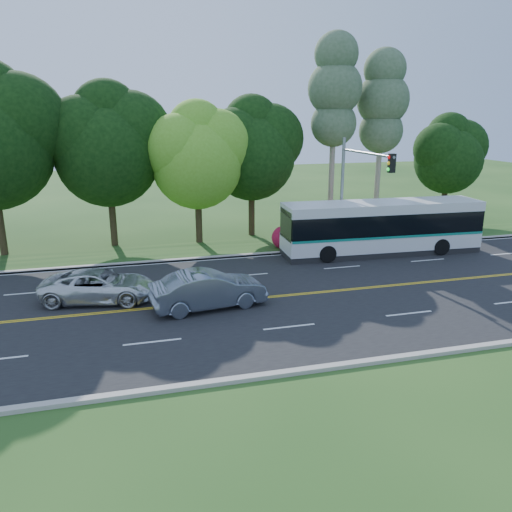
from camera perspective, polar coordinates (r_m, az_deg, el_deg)
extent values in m
plane|color=#1E4316|center=(23.87, 2.28, -4.68)|extent=(120.00, 120.00, 0.00)
cube|color=black|center=(23.87, 2.28, -4.65)|extent=(60.00, 14.00, 0.02)
cube|color=#A49E94|center=(30.41, -1.66, 0.07)|extent=(60.00, 0.30, 0.15)
cube|color=#A49E94|center=(17.74, 9.21, -12.32)|extent=(60.00, 0.30, 0.15)
cube|color=#1E4316|center=(32.15, -2.41, 0.90)|extent=(60.00, 4.00, 0.10)
cube|color=gold|center=(23.79, 2.34, -4.69)|extent=(57.00, 0.10, 0.00)
cube|color=gold|center=(23.94, 2.22, -4.56)|extent=(57.00, 0.10, 0.00)
cube|color=silver|center=(19.72, -11.75, -9.59)|extent=(2.20, 0.12, 0.00)
cube|color=silver|center=(20.64, 3.81, -8.06)|extent=(2.20, 0.12, 0.00)
cube|color=silver|center=(22.88, 17.07, -6.29)|extent=(2.20, 0.12, 0.00)
cube|color=silver|center=(26.67, -24.58, -3.88)|extent=(2.20, 0.12, 0.00)
cube|color=silver|center=(26.22, -12.68, -3.09)|extent=(2.20, 0.12, 0.00)
cube|color=silver|center=(26.92, -0.92, -2.18)|extent=(2.20, 0.12, 0.00)
cube|color=silver|center=(28.67, 9.81, -1.27)|extent=(2.20, 0.12, 0.00)
cube|color=silver|center=(31.31, 19.02, -0.45)|extent=(2.20, 0.12, 0.00)
cube|color=silver|center=(34.62, 26.63, 0.23)|extent=(2.20, 0.12, 0.00)
cube|color=silver|center=(30.14, -1.53, -0.18)|extent=(57.00, 0.12, 0.00)
cube|color=silver|center=(18.01, 8.81, -12.04)|extent=(57.00, 0.12, 0.00)
cylinder|color=black|center=(33.78, -27.17, 3.24)|extent=(0.44, 0.44, 3.96)
sphere|color=black|center=(33.14, -25.59, 13.63)|extent=(5.76, 5.76, 5.76)
cylinder|color=black|center=(33.99, -16.05, 4.15)|extent=(0.44, 0.44, 3.60)
sphere|color=black|center=(33.43, -16.59, 11.05)|extent=(6.60, 6.60, 6.60)
sphere|color=black|center=(33.65, -14.17, 13.51)|extent=(5.28, 5.28, 5.28)
sphere|color=black|center=(33.23, -19.09, 12.82)|extent=(4.95, 4.95, 4.95)
sphere|color=black|center=(33.74, -16.75, 15.30)|extent=(4.29, 4.29, 4.29)
cylinder|color=black|center=(33.36, -6.55, 4.14)|extent=(0.44, 0.44, 3.24)
sphere|color=#5E9F20|center=(32.81, -6.76, 10.39)|extent=(5.80, 5.80, 5.80)
sphere|color=#5E9F20|center=(33.22, -4.62, 12.52)|extent=(4.64, 4.64, 4.64)
sphere|color=#5E9F20|center=(32.38, -8.84, 12.04)|extent=(4.35, 4.35, 4.35)
sphere|color=#5E9F20|center=(33.08, -6.81, 14.21)|extent=(3.77, 3.77, 3.77)
cylinder|color=black|center=(35.55, -0.51, 5.13)|extent=(0.44, 0.44, 3.42)
sphere|color=black|center=(35.03, -0.52, 11.26)|extent=(6.00, 6.00, 6.00)
sphere|color=black|center=(35.59, 1.51, 13.27)|extent=(4.80, 4.80, 4.80)
sphere|color=black|center=(34.48, -2.43, 12.92)|extent=(4.50, 4.50, 4.50)
sphere|color=black|center=(35.32, -0.54, 14.96)|extent=(3.90, 3.90, 3.90)
cylinder|color=gray|center=(37.02, 8.67, 10.38)|extent=(0.40, 0.40, 9.80)
sphere|color=#3E5535|center=(36.86, 8.85, 14.71)|extent=(3.23, 3.23, 3.23)
sphere|color=#3E5535|center=(36.89, 9.02, 18.41)|extent=(3.80, 3.80, 3.80)
sphere|color=#3E5535|center=(37.05, 9.18, 21.87)|extent=(3.04, 3.04, 3.04)
cylinder|color=gray|center=(39.24, 13.81, 9.90)|extent=(0.40, 0.40, 9.10)
sphere|color=#3E5535|center=(39.07, 14.07, 13.69)|extent=(3.23, 3.23, 3.23)
sphere|color=#3E5535|center=(39.06, 14.29, 16.92)|extent=(3.80, 3.80, 3.80)
sphere|color=#3E5535|center=(39.16, 14.52, 19.96)|extent=(3.04, 3.04, 3.04)
cylinder|color=black|center=(42.80, 20.66, 5.73)|extent=(0.44, 0.44, 3.06)
sphere|color=black|center=(42.39, 21.11, 10.18)|extent=(5.20, 5.20, 5.20)
sphere|color=black|center=(43.25, 22.30, 11.54)|extent=(4.16, 4.16, 4.16)
sphere|color=black|center=(41.56, 20.21, 11.43)|extent=(3.90, 3.90, 3.90)
sphere|color=black|center=(42.65, 21.17, 12.84)|extent=(3.38, 3.38, 3.38)
sphere|color=#A80E21|center=(31.99, 3.14, 2.11)|extent=(1.50, 1.50, 1.50)
sphere|color=#A80E21|center=(32.31, 4.83, 2.21)|extent=(1.50, 1.50, 1.50)
sphere|color=#A80E21|center=(32.65, 6.49, 2.32)|extent=(1.50, 1.50, 1.50)
sphere|color=#A80E21|center=(33.02, 8.11, 2.41)|extent=(1.50, 1.50, 1.50)
sphere|color=#A80E21|center=(33.41, 9.69, 2.50)|extent=(1.50, 1.50, 1.50)
sphere|color=#A80E21|center=(33.83, 11.24, 2.59)|extent=(1.50, 1.50, 1.50)
sphere|color=#A80E21|center=(34.28, 12.74, 2.68)|extent=(1.50, 1.50, 1.50)
sphere|color=#A80E21|center=(34.74, 14.21, 2.76)|extent=(1.50, 1.50, 1.50)
sphere|color=#A80E21|center=(35.23, 15.64, 2.84)|extent=(1.50, 1.50, 1.50)
cube|color=olive|center=(34.19, 14.79, 1.56)|extent=(3.50, 1.40, 0.40)
cylinder|color=gray|center=(31.87, 9.76, 6.90)|extent=(0.20, 0.20, 7.00)
cylinder|color=gray|center=(28.87, 12.52, 11.42)|extent=(0.14, 6.00, 0.14)
cube|color=black|center=(26.44, 15.26, 10.20)|extent=(0.32, 0.28, 0.95)
sphere|color=red|center=(26.33, 14.98, 10.85)|extent=(0.18, 0.18, 0.18)
sphere|color=yellow|center=(26.36, 14.93, 10.20)|extent=(0.18, 0.18, 0.18)
sphere|color=#19D833|center=(26.38, 14.88, 9.55)|extent=(0.18, 0.18, 0.18)
cube|color=silver|center=(31.87, 14.07, 1.84)|extent=(12.39, 3.11, 1.02)
cube|color=black|center=(31.61, 14.21, 3.85)|extent=(12.33, 3.14, 1.27)
cube|color=silver|center=(31.44, 14.33, 5.49)|extent=(12.39, 3.11, 0.57)
cube|color=#0D7764|center=(31.76, 14.13, 2.62)|extent=(12.33, 3.15, 0.14)
cube|color=black|center=(29.39, 3.46, 3.61)|extent=(0.16, 2.40, 1.75)
cube|color=#19E54C|center=(29.20, 3.51, 5.49)|extent=(0.11, 1.57, 0.23)
cube|color=black|center=(32.04, 13.99, 0.65)|extent=(12.38, 3.00, 0.36)
cylinder|color=black|center=(29.32, 8.17, 0.23)|extent=(1.04, 0.33, 1.02)
cylinder|color=black|center=(31.54, 6.63, 1.41)|extent=(1.04, 0.33, 1.02)
cylinder|color=black|center=(32.61, 20.41, 0.98)|extent=(1.04, 0.33, 1.02)
cylinder|color=black|center=(34.62, 18.26, 2.02)|extent=(1.04, 0.33, 1.02)
imported|color=slate|center=(22.36, -5.45, -3.84)|extent=(5.31, 2.48, 1.68)
imported|color=silver|center=(24.23, -17.50, -3.26)|extent=(5.56, 3.39, 1.44)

